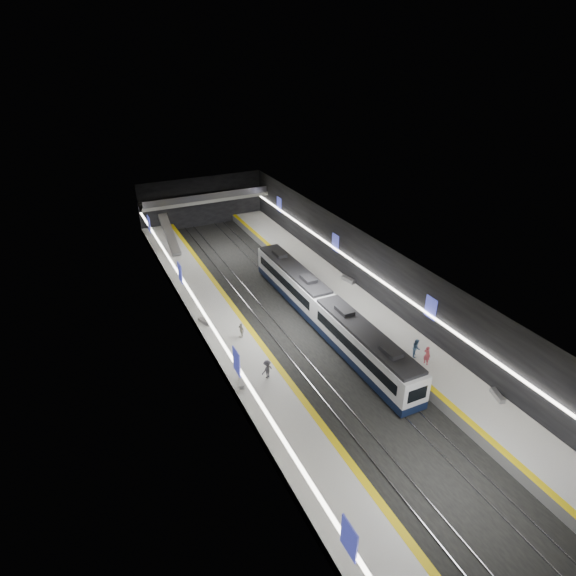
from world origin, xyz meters
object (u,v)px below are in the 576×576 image
bench_left_near (241,382)px  escalator (169,234)px  train (325,310)px  bench_left_far (205,322)px  passenger_right_b (416,348)px  bench_right_near (497,396)px  passenger_left_a (241,330)px  passenger_left_b (267,369)px  bench_right_far (348,280)px  passenger_right_a (427,355)px

bench_left_near → escalator: bearing=104.3°
train → bench_left_far: train is taller
escalator → passenger_right_b: (14.54, -35.92, -0.99)m
bench_right_near → passenger_left_a: bearing=150.0°
bench_left_near → passenger_left_b: (2.37, -0.17, 0.69)m
bench_left_far → bench_right_far: (18.64, 1.74, 0.03)m
passenger_right_a → passenger_right_b: bearing=-6.4°
bench_left_far → passenger_left_a: 4.78m
bench_left_far → passenger_right_a: 22.43m
escalator → passenger_right_a: size_ratio=4.26×
passenger_left_b → bench_left_far: bearing=-99.2°
escalator → passenger_right_b: bearing=-68.0°
escalator → passenger_left_b: bearing=-88.8°
bench_left_far → passenger_right_a: size_ratio=0.90×
passenger_left_a → passenger_right_a: bearing=38.0°
bench_left_far → bench_right_near: bearing=-71.0°
passenger_right_a → passenger_left_b: bearing=62.5°
bench_left_near → bench_left_far: 10.82m
passenger_left_b → escalator: bearing=-110.0°
bench_right_near → bench_right_far: size_ratio=0.87×
train → bench_left_far: bearing=157.9°
passenger_left_a → bench_left_near: bearing=-32.8°
escalator → train: bearing=-69.4°
escalator → bench_left_near: (-1.67, -32.68, -1.70)m
train → passenger_right_a: size_ratio=16.00×
escalator → bench_right_near: escalator is taller
train → bench_left_far: 12.59m
bench_left_near → passenger_right_b: passenger_right_b is taller
bench_left_near → passenger_right_b: size_ratio=0.89×
bench_left_near → passenger_right_a: passenger_right_a is taller
bench_right_near → passenger_right_b: bearing=125.2°
passenger_left_a → passenger_left_b: bearing=-13.9°
train → bench_left_far: size_ratio=17.87×
bench_right_near → bench_left_near: bearing=167.5°
passenger_right_b → passenger_left_b: 14.17m
bench_right_near → passenger_right_a: size_ratio=0.90×
train → passenger_right_a: (4.62, -10.73, -0.26)m
train → escalator: bearing=110.6°
bench_left_near → passenger_left_b: passenger_left_b is taller
passenger_left_a → bench_right_near: bearing=30.1°
escalator → bench_left_near: bearing=-92.9°
passenger_right_b → passenger_left_a: (-13.62, 10.06, -0.10)m
bench_left_near → bench_right_near: 21.54m
bench_left_near → passenger_right_a: (16.29, -4.63, 0.74)m
passenger_right_a → passenger_right_b: (-0.08, 1.40, -0.03)m
bench_right_far → passenger_left_a: bearing=-171.2°
passenger_right_a → train: bearing=13.5°
passenger_right_b → passenger_left_a: 16.93m
train → bench_right_far: 9.57m
train → bench_left_near: (-11.67, -6.10, -1.00)m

